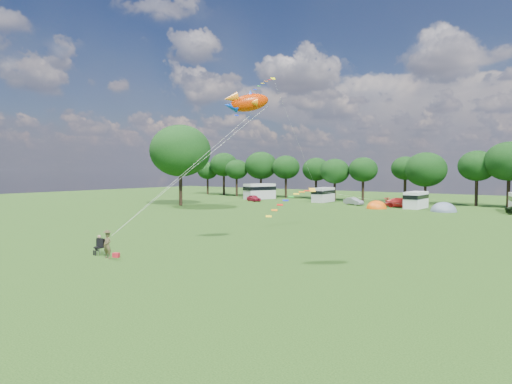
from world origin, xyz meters
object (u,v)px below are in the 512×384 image
Objects in this scene: campervan_b at (323,194)px; camp_chair at (100,243)px; big_tree at (180,151)px; tent_greyblue at (444,211)px; campervan_c at (416,199)px; fish_kite at (246,103)px; car_b at (354,201)px; kite_flyer at (107,245)px; car_c at (402,203)px; tent_orange at (376,208)px; car_a at (254,198)px; campervan_a at (260,191)px.

campervan_b is 3.93× the size of camp_chair.
tent_greyblue is at bearing 21.27° from big_tree.
campervan_c is 1.74× the size of fish_kite.
fish_kite reaches higher than car_b.
fish_kite is (-3.99, -40.72, 10.50)m from tent_greyblue.
kite_flyer is at bearing -168.99° from campervan_b.
kite_flyer reaches higher than car_c.
car_c is at bearing 57.16° from tent_orange.
tent_greyblue is at bearing -119.51° from campervan_c.
car_c reaches higher than camp_chair.
big_tree reaches higher than car_a.
camp_chair is at bearing -104.66° from tent_greyblue.
car_a is at bearing 117.86° from campervan_b.
campervan_b is at bearing 53.55° from big_tree.
big_tree is 3.84× the size of car_b.
camp_chair is (-2.82, -45.86, 0.80)m from tent_orange.
car_c reaches higher than car_a.
kite_flyer is at bearing -102.67° from tent_greyblue.
big_tree is 1.93× the size of campervan_a.
car_c is 4.88m from tent_orange.
tent_orange is at bearing 82.70° from kite_flyer.
car_c is 15.66m from campervan_b.
tent_greyblue is at bearing -79.91° from campervan_a.
tent_greyblue is 42.24m from fish_kite.
big_tree is 4.34× the size of fish_kite.
car_b is (22.60, 18.08, -8.41)m from big_tree.
tent_orange is at bearing 132.00° from campervan_c.
fish_kite is (32.10, -46.43, 8.85)m from campervan_a.
big_tree is at bearing -158.73° from tent_greyblue.
campervan_c is at bearing -75.92° from campervan_a.
campervan_b is (-15.33, 3.14, 0.66)m from car_c.
campervan_c is at bearing 28.11° from big_tree.
campervan_b is at bearing 164.11° from tent_greyblue.
camp_chair is (-1.60, 0.50, -0.06)m from kite_flyer.
car_a is at bearing 179.90° from tent_greyblue.
campervan_a is 2.25× the size of fish_kite.
car_a is 26.78m from car_c.
big_tree is 30.14m from car_b.
campervan_c reaches higher than kite_flyer.
campervan_a is at bearing 106.53° from car_b.
campervan_c is at bearing 41.98° from fish_kite.
car_b is 7.73m from campervan_b.
fish_kite is (2.80, -43.88, 9.77)m from car_c.
campervan_c is 1.35× the size of tent_greyblue.
tent_orange is at bearing 25.99° from big_tree.
campervan_b reaches higher than tent_orange.
car_a is at bearing 109.90° from kite_flyer.
tent_orange is at bearing 48.86° from fish_kite.
tent_greyblue is 2.25× the size of kite_flyer.
campervan_b reaches higher than car_b.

